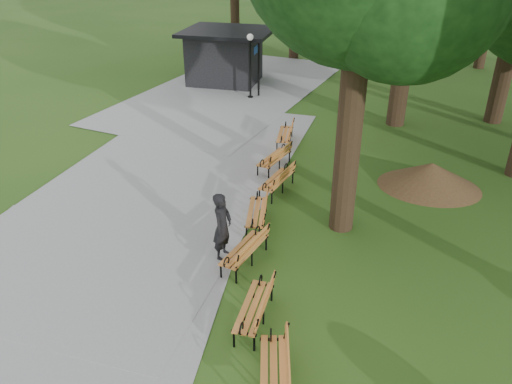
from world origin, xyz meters
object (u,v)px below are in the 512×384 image
(dirt_mound, at_px, (431,175))
(bench_6, at_px, (285,134))
(bench_1, at_px, (254,307))
(bench_0, at_px, (274,370))
(bench_3, at_px, (257,212))
(bench_4, at_px, (277,180))
(lamp_post, at_px, (250,53))
(bench_2, at_px, (244,250))
(kiosk, at_px, (224,56))
(person, at_px, (222,227))
(bench_5, at_px, (274,158))

(dirt_mound, relative_size, bench_6, 1.51)
(dirt_mound, distance_m, bench_1, 8.87)
(bench_0, height_order, bench_3, same)
(bench_3, xyz_separation_m, bench_4, (0.10, 2.21, 0.00))
(bench_1, bearing_deg, lamp_post, -164.84)
(lamp_post, bearing_deg, bench_2, -75.01)
(dirt_mound, distance_m, bench_2, 7.57)
(kiosk, height_order, bench_3, kiosk)
(lamp_post, xyz_separation_m, dirt_mound, (8.54, -8.02, -1.86))
(kiosk, distance_m, bench_2, 17.31)
(person, distance_m, bench_6, 8.12)
(kiosk, relative_size, bench_6, 2.48)
(bench_0, bearing_deg, dirt_mound, 147.79)
(bench_2, bearing_deg, bench_1, 34.43)
(lamp_post, distance_m, dirt_mound, 11.86)
(bench_4, bearing_deg, bench_6, -158.94)
(bench_0, distance_m, bench_2, 4.06)
(bench_1, distance_m, bench_5, 8.07)
(kiosk, bearing_deg, bench_6, -58.05)
(bench_1, bearing_deg, kiosk, -160.68)
(bench_0, height_order, bench_4, same)
(lamp_post, bearing_deg, person, -77.35)
(bench_5, bearing_deg, bench_4, 30.63)
(dirt_mound, bearing_deg, bench_4, -161.17)
(kiosk, bearing_deg, bench_1, -70.79)
(person, xyz_separation_m, bench_1, (1.46, -2.23, -0.51))
(bench_3, distance_m, bench_4, 2.21)
(person, bearing_deg, dirt_mound, -38.05)
(bench_6, bearing_deg, lamp_post, -158.27)
(person, relative_size, bench_5, 1.00)
(dirt_mound, height_order, bench_6, dirt_mound)
(lamp_post, height_order, bench_1, lamp_post)
(dirt_mound, xyz_separation_m, bench_5, (-5.41, 0.02, -0.01))
(bench_5, bearing_deg, lamp_post, -144.13)
(bench_1, xyz_separation_m, bench_4, (-0.92, 6.24, 0.00))
(bench_1, bearing_deg, bench_5, -170.65)
(lamp_post, relative_size, bench_3, 1.69)
(lamp_post, relative_size, bench_5, 1.69)
(kiosk, xyz_separation_m, bench_5, (5.28, -10.40, -1.03))
(bench_3, relative_size, bench_5, 1.00)
(person, distance_m, kiosk, 16.95)
(person, xyz_separation_m, bench_4, (0.54, 4.02, -0.51))
(kiosk, height_order, lamp_post, lamp_post)
(bench_3, bearing_deg, bench_4, 167.12)
(bench_3, bearing_deg, bench_1, 3.80)
(kiosk, xyz_separation_m, bench_0, (7.52, -19.97, -1.03))
(person, distance_m, bench_4, 4.08)
(person, height_order, bench_3, person)
(bench_6, bearing_deg, bench_4, 2.06)
(bench_0, relative_size, bench_3, 1.00)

